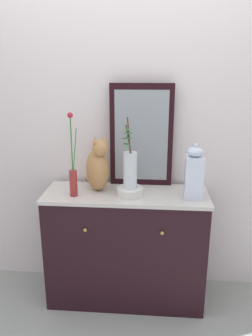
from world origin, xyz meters
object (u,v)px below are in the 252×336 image
(sideboard, at_px, (126,247))
(vase_glass_clear, at_px, (130,169))
(bowl_porcelain, at_px, (130,191))
(cat_sitting, at_px, (97,167))
(mirror_leaning, at_px, (141,136))
(vase_slim_green, at_px, (73,176))
(jar_lidded_porcelain, at_px, (194,174))

(sideboard, relative_size, vase_glass_clear, 2.38)
(bowl_porcelain, bearing_deg, sideboard, 126.25)
(sideboard, height_order, cat_sitting, cat_sitting)
(mirror_leaning, distance_m, cat_sitting, 0.38)
(cat_sitting, distance_m, vase_glass_clear, 0.25)
(vase_slim_green, bearing_deg, mirror_leaning, 30.75)
(cat_sitting, bearing_deg, jar_lidded_porcelain, -8.46)
(mirror_leaning, relative_size, bowl_porcelain, 4.06)
(sideboard, distance_m, bowl_porcelain, 0.45)
(bowl_porcelain, xyz_separation_m, jar_lidded_porcelain, (0.42, -0.01, 0.14))
(jar_lidded_porcelain, bearing_deg, sideboard, 173.36)
(bowl_porcelain, distance_m, jar_lidded_porcelain, 0.44)
(cat_sitting, height_order, bowl_porcelain, cat_sitting)
(mirror_leaning, bearing_deg, cat_sitting, -154.86)
(sideboard, bearing_deg, vase_glass_clear, -55.54)
(vase_slim_green, height_order, bowl_porcelain, vase_slim_green)
(sideboard, distance_m, jar_lidded_porcelain, 0.74)
(mirror_leaning, distance_m, vase_glass_clear, 0.29)
(mirror_leaning, distance_m, vase_slim_green, 0.56)
(cat_sitting, xyz_separation_m, jar_lidded_porcelain, (0.65, -0.10, 0.00))
(bowl_porcelain, relative_size, jar_lidded_porcelain, 0.48)
(vase_slim_green, relative_size, vase_glass_clear, 1.18)
(bowl_porcelain, bearing_deg, cat_sitting, 159.51)
(cat_sitting, relative_size, jar_lidded_porcelain, 1.08)
(sideboard, xyz_separation_m, jar_lidded_porcelain, (0.45, -0.05, 0.59))
(mirror_leaning, xyz_separation_m, vase_slim_green, (-0.44, -0.26, -0.22))
(sideboard, bearing_deg, jar_lidded_porcelain, -6.64)
(cat_sitting, height_order, vase_glass_clear, vase_glass_clear)
(mirror_leaning, distance_m, jar_lidded_porcelain, 0.47)
(sideboard, relative_size, bowl_porcelain, 6.32)
(vase_slim_green, xyz_separation_m, jar_lidded_porcelain, (0.79, 0.03, 0.03))
(mirror_leaning, bearing_deg, jar_lidded_porcelain, -33.68)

